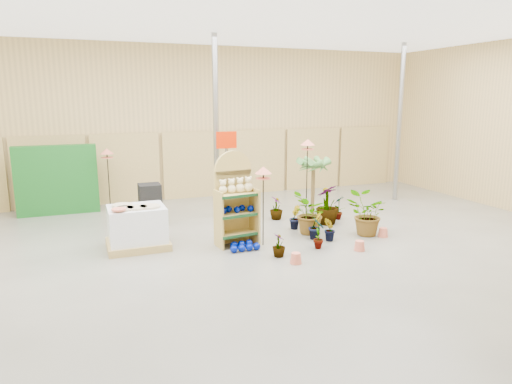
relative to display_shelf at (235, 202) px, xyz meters
The scene contains 23 objects.
room 1.39m from the display_shelf, 47.55° to the right, with size 15.20×12.10×4.70m.
display_shelf is the anchor object (origin of this frame).
teddy_bears 0.36m from the display_shelf, 74.52° to the right, with size 0.72×0.19×0.31m.
gazing_balls_shelf 0.17m from the display_shelf, 90.00° to the right, with size 0.71×0.24×0.14m.
gazing_balls_floor 0.93m from the display_shelf, 85.71° to the right, with size 0.63×0.39×0.15m.
pallet_stack 2.03m from the display_shelf, 167.44° to the left, with size 1.21×1.02×0.89m.
charcoal_planters 2.59m from the display_shelf, 127.19° to the left, with size 0.80×0.50×1.00m.
trellis_stock 5.32m from the display_shelf, 131.46° to the left, with size 2.00×0.30×1.80m, color #14581A.
offer_sign 1.93m from the display_shelf, 77.82° to the left, with size 0.50×0.08×2.20m.
bird_table_front 0.87m from the display_shelf, 31.11° to the right, with size 0.34×0.34×1.64m.
bird_table_right 2.50m from the display_shelf, 22.89° to the left, with size 0.34×0.34×2.04m.
bird_table_back 4.34m from the display_shelf, 121.92° to the left, with size 0.34×0.34×1.71m.
palm 3.14m from the display_shelf, 31.11° to the left, with size 0.70×0.70×1.59m.
potted_plant_1 1.84m from the display_shelf, 10.12° to the right, with size 0.31×0.25×0.57m, color #47803A.
potted_plant_2 1.82m from the display_shelf, ahead, with size 0.85×0.74×0.95m, color #47803A.
potted_plant_3 2.66m from the display_shelf, 14.05° to the left, with size 0.54×0.54×0.96m, color #47803A.
potted_plant_4 3.22m from the display_shelf, 16.89° to the left, with size 0.33×0.22×0.62m, color #47803A.
potted_plant_5 1.84m from the display_shelf, 18.62° to the left, with size 0.30×0.24×0.55m, color #47803A.
potted_plant_7 1.36m from the display_shelf, 63.40° to the right, with size 0.26×0.26×0.46m, color #47803A.
potted_plant_8 1.83m from the display_shelf, 31.86° to the right, with size 0.34×0.23×0.64m, color #47803A.
potted_plant_9 2.10m from the display_shelf, 16.82° to the right, with size 0.28×0.23×0.52m, color #47803A.
potted_plant_10 2.94m from the display_shelf, ahead, with size 0.86×0.75×0.96m, color #47803A.
potted_plant_11 2.23m from the display_shelf, 42.97° to the left, with size 0.32×0.32×0.58m, color #47803A.
Camera 1 is at (-3.11, -7.47, 2.99)m, focal length 32.00 mm.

